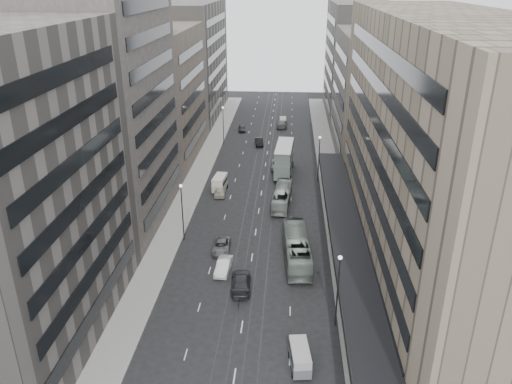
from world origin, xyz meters
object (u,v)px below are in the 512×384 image
(bus_far, at_px, (282,196))
(panel_van, at_px, (220,183))
(sedan_1, at_px, (224,266))
(bus_near, at_px, (297,248))
(sedan_2, at_px, (221,246))
(vw_microbus, at_px, (300,357))
(double_decker, at_px, (284,159))

(bus_far, bearing_deg, panel_van, -21.12)
(sedan_1, bearing_deg, bus_far, 75.72)
(bus_near, height_order, sedan_2, bus_near)
(vw_microbus, height_order, sedan_2, vw_microbus)
(bus_near, height_order, double_decker, double_decker)
(bus_near, relative_size, sedan_1, 2.70)
(panel_van, xyz_separation_m, sedan_2, (2.90, -20.13, -0.78))
(double_decker, bearing_deg, sedan_2, -101.75)
(vw_microbus, relative_size, sedan_1, 0.91)
(bus_near, relative_size, vw_microbus, 2.99)
(bus_near, bearing_deg, panel_van, -63.40)
(bus_far, xyz_separation_m, sedan_2, (-7.75, -15.07, -0.78))
(double_decker, bearing_deg, bus_near, -82.53)
(bus_near, relative_size, double_decker, 1.20)
(sedan_2, bearing_deg, sedan_1, -81.28)
(double_decker, relative_size, sedan_1, 2.26)
(bus_far, height_order, sedan_2, bus_far)
(double_decker, distance_m, sedan_1, 34.46)
(double_decker, bearing_deg, bus_far, -86.64)
(sedan_1, height_order, sedan_2, sedan_1)
(bus_far, relative_size, panel_van, 2.40)
(vw_microbus, distance_m, sedan_1, 18.27)
(bus_far, bearing_deg, double_decker, -85.77)
(panel_van, height_order, sedan_2, panel_van)
(bus_far, distance_m, vw_microbus, 36.00)
(bus_near, relative_size, sedan_2, 2.58)
(bus_far, distance_m, sedan_2, 16.96)
(double_decker, distance_m, sedan_2, 29.80)
(bus_near, bearing_deg, vw_microbus, 86.68)
(bus_far, height_order, panel_van, bus_far)
(vw_microbus, height_order, sedan_1, vw_microbus)
(vw_microbus, bearing_deg, sedan_2, 108.74)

